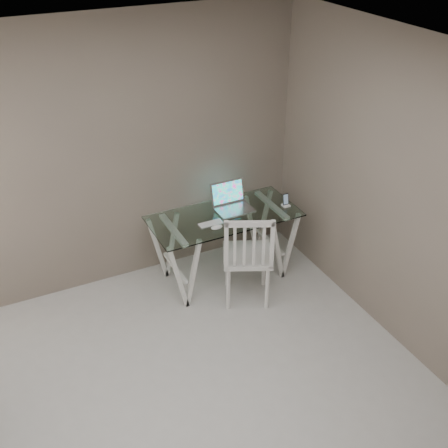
% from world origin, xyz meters
% --- Properties ---
extents(room, '(4.50, 4.52, 2.71)m').
position_xyz_m(room, '(-0.06, 0.02, 1.72)').
color(room, '#B2B0AB').
rests_on(room, ground).
extents(desk, '(1.50, 0.70, 0.75)m').
position_xyz_m(desk, '(1.01, 1.74, 0.38)').
color(desk, silver).
rests_on(desk, ground).
extents(chair, '(0.62, 0.62, 1.02)m').
position_xyz_m(chair, '(1.03, 1.26, 0.56)').
color(chair, silver).
rests_on(chair, ground).
extents(laptop, '(0.37, 0.32, 0.26)m').
position_xyz_m(laptop, '(1.15, 1.85, 0.81)').
color(laptop, '#B3B3B7').
rests_on(laptop, desk).
extents(keyboard, '(0.25, 0.11, 0.01)m').
position_xyz_m(keyboard, '(0.82, 1.65, 0.75)').
color(keyboard, silver).
rests_on(keyboard, desk).
extents(mouse, '(0.12, 0.07, 0.04)m').
position_xyz_m(mouse, '(0.84, 1.54, 0.76)').
color(mouse, white).
rests_on(mouse, desk).
extents(phone_dock, '(0.07, 0.07, 0.14)m').
position_xyz_m(phone_dock, '(1.67, 1.64, 0.78)').
color(phone_dock, white).
rests_on(phone_dock, desk).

